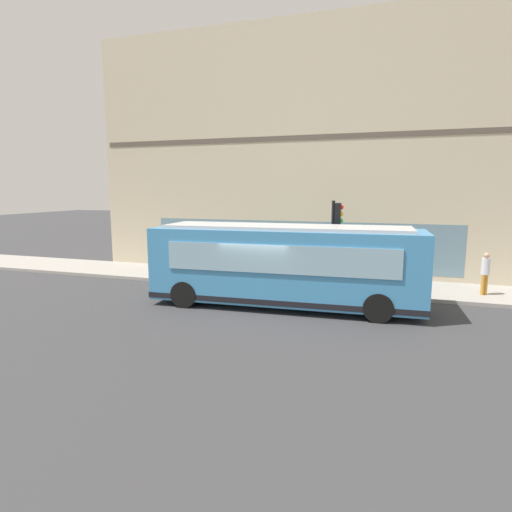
% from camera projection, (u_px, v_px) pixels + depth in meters
% --- Properties ---
extents(ground, '(120.00, 120.00, 0.00)m').
position_uv_depth(ground, '(261.00, 307.00, 15.91)').
color(ground, '#38383A').
extents(sidewalk_curb, '(3.51, 40.00, 0.15)m').
position_uv_depth(sidewalk_curb, '(288.00, 281.00, 19.99)').
color(sidewalk_curb, '#9E9991').
rests_on(sidewalk_curb, ground).
extents(building_corner, '(6.28, 22.28, 12.52)m').
position_uv_depth(building_corner, '(310.00, 156.00, 23.59)').
color(building_corner, beige).
rests_on(building_corner, ground).
extents(city_bus_nearside, '(3.07, 10.16, 3.07)m').
position_uv_depth(city_bus_nearside, '(284.00, 266.00, 15.79)').
color(city_bus_nearside, '#3F8CC6').
rests_on(city_bus_nearside, ground).
extents(traffic_light_near_corner, '(0.32, 0.49, 3.78)m').
position_uv_depth(traffic_light_near_corner, '(336.00, 228.00, 17.57)').
color(traffic_light_near_corner, black).
rests_on(traffic_light_near_corner, sidewalk_curb).
extents(fire_hydrant, '(0.35, 0.35, 0.74)m').
position_uv_depth(fire_hydrant, '(393.00, 276.00, 19.02)').
color(fire_hydrant, red).
rests_on(fire_hydrant, sidewalk_curb).
extents(pedestrian_near_building_entrance, '(0.32, 0.32, 1.72)m').
position_uv_depth(pedestrian_near_building_entrance, '(485.00, 271.00, 16.99)').
color(pedestrian_near_building_entrance, gold).
rests_on(pedestrian_near_building_entrance, sidewalk_curb).
extents(pedestrian_by_light_pole, '(0.32, 0.32, 1.83)m').
position_uv_depth(pedestrian_by_light_pole, '(345.00, 262.00, 18.52)').
color(pedestrian_by_light_pole, black).
rests_on(pedestrian_by_light_pole, sidewalk_curb).
extents(pedestrian_walking_along_curb, '(0.32, 0.32, 1.55)m').
position_uv_depth(pedestrian_walking_along_curb, '(204.00, 261.00, 20.00)').
color(pedestrian_walking_along_curb, gold).
rests_on(pedestrian_walking_along_curb, sidewalk_curb).
extents(newspaper_vending_box, '(0.44, 0.42, 0.90)m').
position_uv_depth(newspaper_vending_box, '(410.00, 282.00, 17.35)').
color(newspaper_vending_box, '#197233').
rests_on(newspaper_vending_box, sidewalk_curb).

